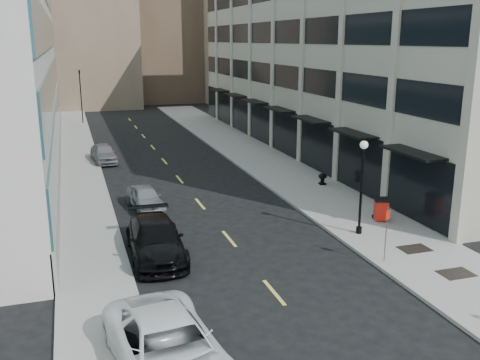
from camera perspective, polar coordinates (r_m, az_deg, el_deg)
ground at (r=19.41m, az=5.86°, el=-14.36°), size 160.00×160.00×0.00m
sidewalk_right at (r=39.44m, az=4.27°, el=1.02°), size 5.00×80.00×0.15m
sidewalk_left at (r=36.68m, az=-16.46°, el=-0.61°), size 3.00×80.00×0.15m
building_right at (r=48.74m, az=11.92°, el=13.97°), size 15.30×46.50×18.25m
skyline_tan_near at (r=83.64m, az=-16.53°, el=17.34°), size 14.00×18.00×28.00m
skyline_tan_far at (r=93.74m, az=-22.91°, el=14.63°), size 12.00×14.00×22.00m
skyline_stone at (r=85.21m, az=-0.81°, el=15.17°), size 10.00×14.00×20.00m
grate_mid at (r=23.88m, az=22.06°, el=-9.22°), size 1.40×1.00×0.01m
grate_far at (r=25.89m, az=18.12°, el=-6.98°), size 1.40×1.00×0.01m
road_centerline at (r=34.52m, az=-5.47°, el=-1.13°), size 0.15×68.20×0.01m
traffic_signal at (r=63.59m, az=-16.77°, el=10.83°), size 0.66×0.66×6.98m
car_white_van at (r=16.13m, az=-7.63°, el=-17.44°), size 3.51×6.49×1.73m
car_black_pickup at (r=24.15m, az=-9.00°, el=-6.26°), size 2.50×5.79×1.66m
car_silver_sedan at (r=30.97m, az=-10.07°, el=-1.87°), size 2.04×4.12×1.35m
car_grey_sedan at (r=43.41m, az=-14.33°, el=2.78°), size 2.09×4.48×1.48m
trash_bin at (r=29.10m, az=14.82°, el=-2.97°), size 0.95×0.95×1.21m
lamppost at (r=26.36m, az=12.88°, el=0.14°), size 0.39×0.39×4.75m
sign_post at (r=23.57m, az=15.37°, el=-4.82°), size 0.28×0.13×2.47m
urn_planter at (r=35.55m, az=8.79°, el=0.24°), size 0.54×0.54×0.75m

